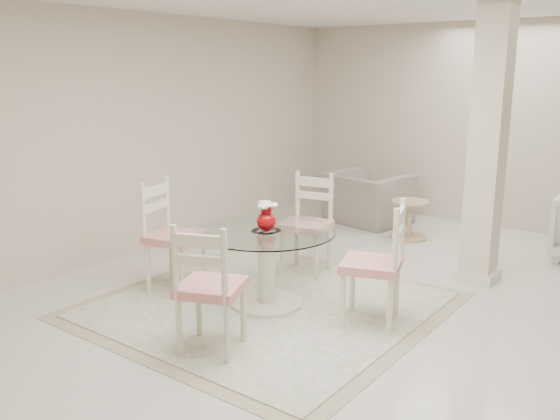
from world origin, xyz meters
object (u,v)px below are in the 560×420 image
Objects in this scene: dining_table at (266,268)px; dining_chair_east at (381,255)px; dining_chair_north at (309,216)px; dining_chair_west at (168,227)px; column at (488,146)px; side_table at (409,221)px; recliner_taupe at (366,198)px; red_vase at (266,216)px; dining_chair_south at (207,280)px.

dining_chair_east is (1.00, 0.23, 0.25)m from dining_table.
dining_chair_west is (-0.77, -1.23, 0.02)m from dining_chair_north.
column is at bearing 152.17° from dining_chair_east.
column is at bearing -38.59° from side_table.
dining_chair_north is 2.27m from recliner_taupe.
dining_chair_east reaches higher than dining_table.
dining_table is 3.28m from recliner_taupe.
side_table is (0.84, -0.39, -0.13)m from recliner_taupe.
dining_chair_north is (-0.23, 1.00, 0.24)m from dining_table.
red_vase reaches higher than dining_table.
red_vase is at bearing 113.57° from recliner_taupe.
dining_chair_north is (-0.23, 1.00, -0.23)m from red_vase.
column is 1.90m from side_table.
dining_chair_north is at bearing -98.78° from dining_chair_south.
dining_chair_west is at bearing -109.55° from side_table.
dining_table is 4.68× the size of red_vase.
column reaches higher than dining_chair_east.
side_table is at bearing -32.33° from dining_chair_west.
column is at bearing 17.52° from dining_chair_north.
dining_chair_south is at bearing -88.83° from dining_chair_north.
column is at bearing 55.47° from red_vase.
recliner_taupe is at bearing 103.45° from dining_table.
dining_chair_east is (1.00, 0.24, -0.23)m from red_vase.
column reaches higher than side_table.
dining_chair_east reaches higher than recliner_taupe.
red_vase is 1.05m from dining_chair_north.
red_vase is (-1.27, -1.85, -0.51)m from column.
column is at bearing -131.91° from dining_chair_south.
side_table is at bearing 165.27° from recliner_taupe.
dining_chair_west is at bearing -167.18° from red_vase.
dining_chair_south reaches higher than dining_table.
dining_table is 1.06× the size of dining_chair_east.
side_table is (-0.92, 2.57, -0.38)m from dining_chair_east.
recliner_taupe is at bearing 155.17° from side_table.
recliner_taupe is (-0.76, 3.19, -0.49)m from red_vase.
dining_chair_north is at bearing 113.85° from recliner_taupe.
column is 5.56× the size of side_table.
dining_chair_south is (0.47, -1.99, -0.01)m from dining_chair_north.
dining_chair_east is at bearing -43.95° from dining_chair_north.
dining_chair_east is 3.45m from recliner_taupe.
recliner_taupe is (-2.03, 1.34, -1.00)m from column.
dining_chair_south reaches higher than red_vase.
column reaches higher than red_vase.
side_table is at bearing -178.41° from dining_chair_east.
dining_chair_west is at bearing -134.22° from dining_chair_north.
column reaches higher than dining_chair_west.
red_vase is (0.00, -0.00, 0.48)m from dining_table.
dining_chair_west is 2.42× the size of side_table.
dining_chair_west is 1.05× the size of dining_chair_south.
recliner_taupe reaches higher than side_table.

